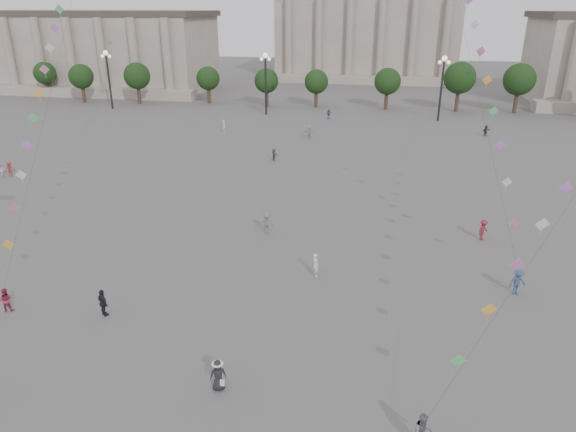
# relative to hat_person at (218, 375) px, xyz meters

# --- Properties ---
(ground) EXTENTS (360.00, 360.00, 0.00)m
(ground) POSITION_rel_hat_person_xyz_m (1.34, 0.42, -0.89)
(ground) COLOR #5C5956
(ground) RESTS_ON ground
(hall_west) EXTENTS (84.00, 26.22, 17.20)m
(hall_west) POSITION_rel_hat_person_xyz_m (-73.66, 94.31, 7.53)
(hall_west) COLOR gray
(hall_west) RESTS_ON ground
(hall_central) EXTENTS (48.30, 34.30, 35.50)m
(hall_central) POSITION_rel_hat_person_xyz_m (1.34, 129.64, 13.34)
(hall_central) COLOR gray
(hall_central) RESTS_ON ground
(tree_row) EXTENTS (137.12, 5.12, 8.00)m
(tree_row) POSITION_rel_hat_person_xyz_m (1.34, 78.42, 4.50)
(tree_row) COLOR #3A271D
(tree_row) RESTS_ON ground
(lamp_post_far_west) EXTENTS (2.00, 0.90, 10.65)m
(lamp_post_far_west) POSITION_rel_hat_person_xyz_m (-43.66, 70.42, 6.46)
(lamp_post_far_west) COLOR #262628
(lamp_post_far_west) RESTS_ON ground
(lamp_post_mid_west) EXTENTS (2.00, 0.90, 10.65)m
(lamp_post_mid_west) POSITION_rel_hat_person_xyz_m (-13.66, 70.42, 6.46)
(lamp_post_mid_west) COLOR #262628
(lamp_post_mid_west) RESTS_ON ground
(lamp_post_mid_east) EXTENTS (2.00, 0.90, 10.65)m
(lamp_post_mid_east) POSITION_rel_hat_person_xyz_m (16.34, 70.42, 6.46)
(lamp_post_mid_east) COLOR #262628
(lamp_post_mid_east) RESTS_ON ground
(person_crowd_0) EXTENTS (1.09, 0.72, 1.72)m
(person_crowd_0) POSITION_rel_hat_person_xyz_m (-2.15, 68.42, -0.03)
(person_crowd_0) COLOR #374D7B
(person_crowd_0) RESTS_ON ground
(person_crowd_1) EXTENTS (1.01, 1.03, 1.67)m
(person_crowd_1) POSITION_rel_hat_person_xyz_m (-34.98, 29.20, -0.06)
(person_crowd_1) COLOR silver
(person_crowd_1) RESTS_ON ground
(person_crowd_2) EXTENTS (1.21, 1.24, 1.70)m
(person_crowd_2) POSITION_rel_hat_person_xyz_m (-34.31, 29.47, -0.04)
(person_crowd_2) COLOR maroon
(person_crowd_2) RESTS_ON ground
(person_crowd_4) EXTENTS (1.83, 1.20, 1.89)m
(person_crowd_4) POSITION_rel_hat_person_xyz_m (-3.42, 54.03, 0.05)
(person_crowd_4) COLOR #B9BAB5
(person_crowd_4) RESTS_ON ground
(person_crowd_6) EXTENTS (1.36, 1.00, 1.89)m
(person_crowd_6) POSITION_rel_hat_person_xyz_m (-1.92, 19.36, 0.05)
(person_crowd_6) COLOR slate
(person_crowd_6) RESTS_ON ground
(person_crowd_8) EXTENTS (1.26, 1.32, 1.80)m
(person_crowd_8) POSITION_rel_hat_person_xyz_m (16.04, 21.37, 0.01)
(person_crowd_8) COLOR maroon
(person_crowd_8) RESTS_ON ground
(person_crowd_9) EXTENTS (1.51, 1.31, 1.65)m
(person_crowd_9) POSITION_rel_hat_person_xyz_m (22.43, 60.19, -0.07)
(person_crowd_9) COLOR #232228
(person_crowd_9) RESTS_ON ground
(person_crowd_10) EXTENTS (0.58, 0.76, 1.87)m
(person_crowd_10) POSITION_rel_hat_person_xyz_m (-16.95, 55.63, 0.04)
(person_crowd_10) COLOR silver
(person_crowd_10) RESTS_ON ground
(person_crowd_12) EXTENTS (1.23, 1.43, 1.56)m
(person_crowd_12) POSITION_rel_hat_person_xyz_m (-5.99, 41.45, -0.11)
(person_crowd_12) COLOR #58575C
(person_crowd_12) RESTS_ON ground
(person_crowd_13) EXTENTS (0.73, 0.76, 1.76)m
(person_crowd_13) POSITION_rel_hat_person_xyz_m (3.21, 12.69, -0.01)
(person_crowd_13) COLOR white
(person_crowd_13) RESTS_ON ground
(tourist_1) EXTENTS (1.14, 0.97, 1.83)m
(tourist_1) POSITION_rel_hat_person_xyz_m (-9.14, 5.11, 0.02)
(tourist_1) COLOR black
(tourist_1) RESTS_ON ground
(kite_flyer_0) EXTENTS (0.93, 0.82, 1.61)m
(kite_flyer_0) POSITION_rel_hat_person_xyz_m (-15.52, 4.47, -0.09)
(kite_flyer_0) COLOR #972941
(kite_flyer_0) RESTS_ON ground
(kite_flyer_1) EXTENTS (1.39, 1.12, 1.87)m
(kite_flyer_1) POSITION_rel_hat_person_xyz_m (16.89, 12.63, 0.04)
(kite_flyer_1) COLOR #2F4A6B
(kite_flyer_1) RESTS_ON ground
(hat_person) EXTENTS (0.98, 0.82, 1.71)m
(hat_person) POSITION_rel_hat_person_xyz_m (0.00, 0.00, 0.00)
(hat_person) COLOR black
(hat_person) RESTS_ON ground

